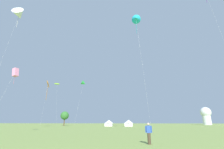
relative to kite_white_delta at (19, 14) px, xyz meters
The scene contains 11 objects.
kite_white_delta is the anchor object (origin of this frame).
kite_lime_parafoil 30.37m from the kite_white_delta, 92.78° to the left, with size 3.07×1.90×17.36m.
kite_cyan_delta 32.10m from the kite_white_delta, ahead, with size 3.21×3.60×30.34m.
kite_green_delta 28.95m from the kite_white_delta, 61.42° to the left, with size 3.14×3.57×16.67m.
kite_pink_box 23.23m from the kite_white_delta, 40.77° to the right, with size 2.78×2.25×11.15m.
kite_orange_diamond 26.39m from the kite_white_delta, 95.34° to the left, with size 1.87×2.58×17.12m.
person_spectator 46.34m from the kite_white_delta, 29.24° to the right, with size 0.57×0.28×1.73m.
festival_tent_center 49.93m from the kite_white_delta, 61.74° to the left, with size 3.99×3.99×2.59m.
festival_tent_right 53.70m from the kite_white_delta, 52.46° to the left, with size 4.06×4.06×2.64m.
observatory_dome 109.17m from the kite_white_delta, 45.38° to the left, with size 6.40×6.40×10.80m.
tree_distant_left 49.87m from the kite_white_delta, 94.99° to the left, with size 3.99×3.99×6.78m.
Camera 1 is at (5.31, -5.78, 1.80)m, focal length 24.89 mm.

